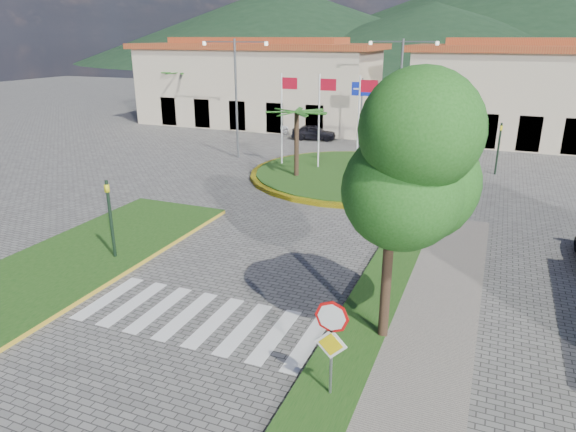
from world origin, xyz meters
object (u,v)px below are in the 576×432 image
at_px(stop_sign, 331,334).
at_px(car_dark_a, 314,132).
at_px(deciduous_tree, 395,162).
at_px(car_dark_b, 502,137).
at_px(white_van, 302,127).
at_px(roundabout_island, 354,174).

xyz_separation_m(stop_sign, car_dark_a, (-11.17, 30.37, -1.17)).
xyz_separation_m(deciduous_tree, car_dark_b, (2.71, 31.62, -4.65)).
bearing_deg(stop_sign, car_dark_b, 84.55).
xyz_separation_m(white_van, car_dark_b, (16.41, 1.94, -0.01)).
bearing_deg(car_dark_b, car_dark_a, 84.33).
relative_size(car_dark_a, car_dark_b, 1.13).
distance_m(roundabout_island, white_van, 15.11).
relative_size(roundabout_island, white_van, 3.31).
relative_size(roundabout_island, deciduous_tree, 1.87).
bearing_deg(white_van, roundabout_island, -165.06).
xyz_separation_m(roundabout_island, car_dark_a, (-6.27, 10.33, 0.45)).
bearing_deg(stop_sign, roundabout_island, 103.73).
xyz_separation_m(roundabout_island, white_van, (-8.21, 12.68, 0.36)).
height_order(roundabout_island, car_dark_b, roundabout_island).
height_order(car_dark_a, car_dark_b, car_dark_a).
height_order(roundabout_island, stop_sign, roundabout_island).
bearing_deg(roundabout_island, car_dark_a, 121.27).
xyz_separation_m(roundabout_island, stop_sign, (4.90, -20.04, 1.62)).
xyz_separation_m(car_dark_a, car_dark_b, (14.47, 4.29, -0.09)).
bearing_deg(roundabout_island, deciduous_tree, -72.09).
distance_m(stop_sign, car_dark_a, 32.38).
relative_size(stop_sign, car_dark_a, 0.73).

